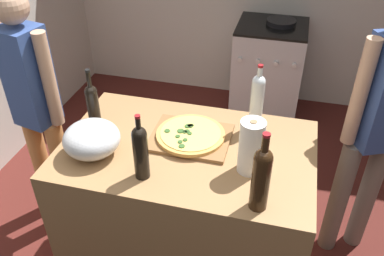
{
  "coord_description": "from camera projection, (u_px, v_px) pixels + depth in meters",
  "views": [
    {
      "loc": [
        0.29,
        -0.92,
        2.17
      ],
      "look_at": [
        -0.14,
        0.72,
        0.97
      ],
      "focal_mm": 38.17,
      "sensor_mm": 36.0,
      "label": 1
    }
  ],
  "objects": [
    {
      "name": "ground_plane",
      "position": [
        231.0,
        184.0,
        3.16
      ],
      "size": [
        4.26,
        3.43,
        0.02
      ],
      "primitive_type": "cube",
      "color": "#511E19"
    },
    {
      "name": "counter",
      "position": [
        188.0,
        212.0,
        2.29
      ],
      "size": [
        1.26,
        0.8,
        0.92
      ],
      "primitive_type": "cube",
      "color": "#9E7247",
      "rests_on": "ground_plane"
    },
    {
      "name": "cutting_board",
      "position": [
        191.0,
        138.0,
        2.08
      ],
      "size": [
        0.4,
        0.32,
        0.02
      ],
      "primitive_type": "cube",
      "color": "olive",
      "rests_on": "counter"
    },
    {
      "name": "pizza",
      "position": [
        190.0,
        134.0,
        2.07
      ],
      "size": [
        0.35,
        0.35,
        0.03
      ],
      "color": "tan",
      "rests_on": "cutting_board"
    },
    {
      "name": "mixing_bowl",
      "position": [
        92.0,
        139.0,
        1.94
      ],
      "size": [
        0.27,
        0.27,
        0.17
      ],
      "color": "#B2B2B7",
      "rests_on": "counter"
    },
    {
      "name": "paper_towel_roll",
      "position": [
        251.0,
        147.0,
        1.81
      ],
      "size": [
        0.11,
        0.11,
        0.27
      ],
      "color": "white",
      "rests_on": "counter"
    },
    {
      "name": "wine_bottle_clear",
      "position": [
        261.0,
        176.0,
        1.61
      ],
      "size": [
        0.08,
        0.08,
        0.37
      ],
      "color": "#331E0F",
      "rests_on": "counter"
    },
    {
      "name": "wine_bottle_dark",
      "position": [
        257.0,
        101.0,
        2.06
      ],
      "size": [
        0.07,
        0.07,
        0.37
      ],
      "color": "silver",
      "rests_on": "counter"
    },
    {
      "name": "wine_bottle_amber",
      "position": [
        93.0,
        104.0,
        2.1
      ],
      "size": [
        0.06,
        0.06,
        0.34
      ],
      "color": "black",
      "rests_on": "counter"
    },
    {
      "name": "wine_bottle_green",
      "position": [
        141.0,
        150.0,
        1.77
      ],
      "size": [
        0.07,
        0.07,
        0.33
      ],
      "color": "black",
      "rests_on": "counter"
    },
    {
      "name": "stove",
      "position": [
        268.0,
        72.0,
        3.72
      ],
      "size": [
        0.59,
        0.58,
        0.93
      ],
      "color": "#B7B7BC",
      "rests_on": "ground_plane"
    },
    {
      "name": "person_in_stripes",
      "position": [
        36.0,
        103.0,
        2.4
      ],
      "size": [
        0.37,
        0.24,
        1.58
      ],
      "color": "#D88C4C",
      "rests_on": "ground_plane"
    },
    {
      "name": "person_in_red",
      "position": [
        376.0,
        124.0,
        2.16
      ],
      "size": [
        0.33,
        0.26,
        1.65
      ],
      "color": "slate",
      "rests_on": "ground_plane"
    }
  ]
}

